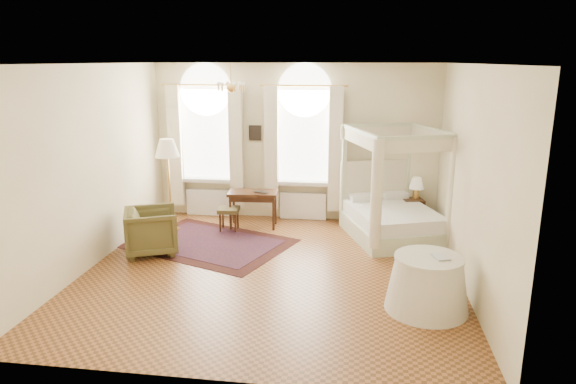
# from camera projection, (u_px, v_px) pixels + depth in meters

# --- Properties ---
(ground) EXTENTS (6.00, 6.00, 0.00)m
(ground) POSITION_uv_depth(u_px,v_px,m) (272.00, 271.00, 8.40)
(ground) COLOR #9C5A2D
(ground) RESTS_ON ground
(room_walls) EXTENTS (6.00, 6.00, 6.00)m
(room_walls) POSITION_uv_depth(u_px,v_px,m) (271.00, 152.00, 7.91)
(room_walls) COLOR #FFEEC2
(room_walls) RESTS_ON ground
(window_left) EXTENTS (1.62, 0.27, 3.29)m
(window_left) POSITION_uv_depth(u_px,v_px,m) (207.00, 149.00, 11.04)
(window_left) COLOR silver
(window_left) RESTS_ON room_walls
(window_right) EXTENTS (1.62, 0.27, 3.29)m
(window_right) POSITION_uv_depth(u_px,v_px,m) (303.00, 152.00, 10.76)
(window_right) COLOR silver
(window_right) RESTS_ON room_walls
(chandelier) EXTENTS (0.51, 0.45, 0.50)m
(chandelier) POSITION_uv_depth(u_px,v_px,m) (231.00, 86.00, 8.95)
(chandelier) COLOR gold
(chandelier) RESTS_ON room_walls
(wall_pictures) EXTENTS (2.54, 0.03, 0.39)m
(wall_pictures) POSITION_uv_depth(u_px,v_px,m) (299.00, 132.00, 10.76)
(wall_pictures) COLOR black
(wall_pictures) RESTS_ON room_walls
(canopy_bed) EXTENTS (2.14, 2.36, 2.12)m
(canopy_bed) POSITION_uv_depth(u_px,v_px,m) (393.00, 214.00, 9.86)
(canopy_bed) COLOR beige
(canopy_bed) RESTS_ON ground
(nightstand) EXTENTS (0.49, 0.46, 0.59)m
(nightstand) POSITION_uv_depth(u_px,v_px,m) (412.00, 213.00, 10.58)
(nightstand) COLOR #361E0E
(nightstand) RESTS_ON ground
(nightstand_lamp) EXTENTS (0.30, 0.30, 0.43)m
(nightstand_lamp) POSITION_uv_depth(u_px,v_px,m) (417.00, 184.00, 10.52)
(nightstand_lamp) COLOR gold
(nightstand_lamp) RESTS_ON nightstand
(writing_desk) EXTENTS (1.03, 0.58, 0.75)m
(writing_desk) POSITION_uv_depth(u_px,v_px,m) (253.00, 197.00, 10.49)
(writing_desk) COLOR #361E0E
(writing_desk) RESTS_ON ground
(laptop) EXTENTS (0.39, 0.30, 0.03)m
(laptop) POSITION_uv_depth(u_px,v_px,m) (261.00, 191.00, 10.43)
(laptop) COLOR black
(laptop) RESTS_ON writing_desk
(stool) EXTENTS (0.44, 0.44, 0.47)m
(stool) POSITION_uv_depth(u_px,v_px,m) (229.00, 212.00, 10.33)
(stool) COLOR #493E1F
(stool) RESTS_ON ground
(armchair) EXTENTS (1.17, 1.16, 0.82)m
(armchair) POSITION_uv_depth(u_px,v_px,m) (152.00, 231.00, 9.10)
(armchair) COLOR #4D4621
(armchair) RESTS_ON ground
(coffee_table) EXTENTS (0.67, 0.47, 0.46)m
(coffee_table) POSITION_uv_depth(u_px,v_px,m) (155.00, 230.00, 9.15)
(coffee_table) COLOR white
(coffee_table) RESTS_ON ground
(floor_lamp) EXTENTS (0.48, 0.48, 1.86)m
(floor_lamp) POSITION_uv_depth(u_px,v_px,m) (167.00, 153.00, 10.04)
(floor_lamp) COLOR gold
(floor_lamp) RESTS_ON ground
(oriental_rug) EXTENTS (3.37, 2.92, 0.01)m
(oriental_rug) POSITION_uv_depth(u_px,v_px,m) (210.00, 243.00, 9.65)
(oriental_rug) COLOR #3A150E
(oriental_rug) RESTS_ON ground
(side_table) EXTENTS (1.14, 1.14, 0.78)m
(side_table) POSITION_uv_depth(u_px,v_px,m) (427.00, 284.00, 7.03)
(side_table) COLOR silver
(side_table) RESTS_ON ground
(book) EXTENTS (0.26, 0.30, 0.02)m
(book) POSITION_uv_depth(u_px,v_px,m) (434.00, 257.00, 6.87)
(book) COLOR black
(book) RESTS_ON side_table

